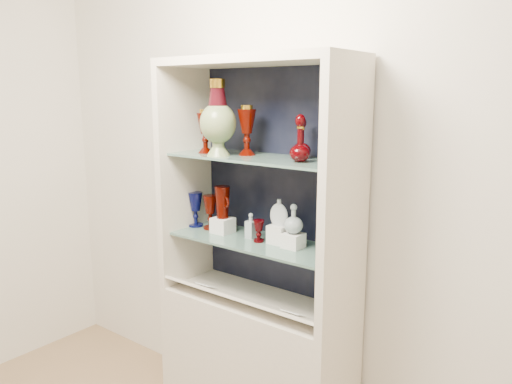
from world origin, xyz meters
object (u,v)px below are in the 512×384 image
Objects in this scene: pedestal_lamp_right at (247,130)px; clear_round_decanter at (294,220)px; ruby_decanter_b at (302,136)px; ruby_goblet_tall at (210,212)px; ruby_pitcher at (222,202)px; cameo_medallion at (334,218)px; pedestal_lamp_left at (205,131)px; ruby_decanter_a at (300,135)px; ruby_goblet_small at (259,231)px; lidded_bowl at (333,157)px; enamel_urn at (218,118)px; clear_square_bottle at (251,226)px; cobalt_goblet at (196,209)px; flat_flask at (279,212)px.

pedestal_lamp_right is 0.50m from clear_round_decanter.
ruby_decanter_b is 1.12× the size of ruby_goblet_tall.
ruby_pitcher reaches higher than cameo_medallion.
pedestal_lamp_left reaches higher than ruby_decanter_b.
ruby_goblet_small is (-0.25, 0.02, -0.48)m from ruby_decanter_a.
ruby_goblet_small is at bearing 173.90° from lidded_bowl.
pedestal_lamp_left is 0.65m from clear_round_decanter.
enamel_urn is 0.42m from ruby_decanter_b.
clear_round_decanter is (0.00, -0.06, -0.39)m from ruby_decanter_b.
cobalt_goblet is at bearing -179.38° from clear_square_bottle.
clear_round_decanter is (0.10, -0.02, -0.02)m from flat_flask.
pedestal_lamp_right is at bearing 46.36° from enamel_urn.
enamel_urn is at bearing -174.33° from ruby_decanter_a.
ruby_goblet_small is at bearing 18.60° from enamel_urn.
clear_round_decanter is at bearing -0.86° from ruby_goblet_tall.
pedestal_lamp_right is 0.29m from ruby_decanter_b.
pedestal_lamp_right is 0.50m from ruby_goblet_small.
clear_square_bottle is (-0.07, 0.03, 0.01)m from ruby_goblet_small.
cameo_medallion is at bearing 3.82° from cobalt_goblet.
ruby_pitcher is at bearing -170.39° from ruby_decanter_b.
cameo_medallion is (0.13, 0.10, -0.38)m from ruby_decanter_a.
pedestal_lamp_right is 1.32× the size of ruby_goblet_tall.
cobalt_goblet is at bearing -174.12° from ruby_decanter_b.
enamel_urn reaches higher than cobalt_goblet.
clear_round_decanter is (0.54, -0.01, 0.05)m from ruby_goblet_tall.
lidded_bowl reaches higher than clear_round_decanter.
ruby_goblet_tall is at bearing -178.97° from pedestal_lamp_right.
ruby_goblet_tall is 1.45× the size of cameo_medallion.
pedestal_lamp_left is at bearing 179.93° from ruby_decanter_a.
pedestal_lamp_left is 1.20× the size of ruby_goblet_tall.
cameo_medallion is at bearing 26.91° from ruby_pitcher.
ruby_pitcher reaches higher than ruby_goblet_small.
pedestal_lamp_right is 0.41m from ruby_pitcher.
flat_flask is (0.19, 0.01, -0.39)m from pedestal_lamp_right.
pedestal_lamp_right is 2.23× the size of ruby_goblet_small.
clear_square_bottle is 0.96× the size of clear_round_decanter.
lidded_bowl is at bearing -1.80° from pedestal_lamp_left.
ruby_goblet_tall is 0.36m from ruby_goblet_small.
ruby_decanter_b is at bearing 12.02° from pedestal_lamp_left.
clear_round_decanter is 1.07× the size of cameo_medallion.
ruby_goblet_tall is at bearing -168.07° from ruby_pitcher.
ruby_goblet_small is at bearing 3.83° from pedestal_lamp_left.
cameo_medallion is at bearing 6.57° from clear_square_bottle.
ruby_goblet_tall is at bearing 175.01° from ruby_goblet_small.
lidded_bowl is at bearing 1.94° from enamel_urn.
pedestal_lamp_left is 0.60× the size of enamel_urn.
lidded_bowl is 0.46m from flat_flask.
cameo_medallion is (-0.05, 0.12, -0.30)m from lidded_bowl.
enamel_urn reaches higher than cameo_medallion.
pedestal_lamp_right is 0.57m from cobalt_goblet.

